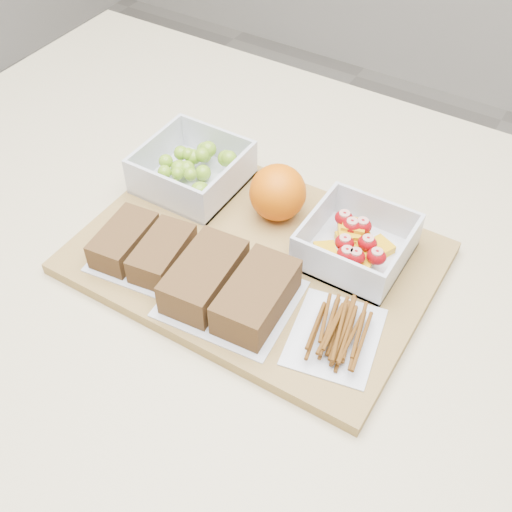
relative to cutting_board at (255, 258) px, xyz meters
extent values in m
cube|color=beige|center=(-0.01, -0.02, -0.46)|extent=(1.20, 0.90, 0.90)
cube|color=olive|center=(0.00, 0.00, 0.00)|extent=(0.42, 0.30, 0.02)
cube|color=silver|center=(-0.14, 0.07, 0.01)|extent=(0.13, 0.13, 0.00)
cube|color=silver|center=(-0.14, 0.13, 0.03)|extent=(0.13, 0.00, 0.05)
cube|color=silver|center=(-0.14, 0.01, 0.03)|extent=(0.13, 0.00, 0.05)
cube|color=silver|center=(-0.08, 0.07, 0.03)|extent=(0.00, 0.12, 0.05)
cube|color=silver|center=(-0.20, 0.07, 0.03)|extent=(0.00, 0.12, 0.05)
sphere|color=#6F9D20|center=(-0.16, 0.06, 0.03)|extent=(0.02, 0.02, 0.02)
sphere|color=#6F9D20|center=(-0.18, 0.06, 0.04)|extent=(0.02, 0.02, 0.02)
sphere|color=#6F9D20|center=(-0.14, 0.09, 0.04)|extent=(0.02, 0.02, 0.02)
sphere|color=#6F9D20|center=(-0.13, 0.08, 0.03)|extent=(0.02, 0.02, 0.02)
sphere|color=#6F9D20|center=(-0.17, 0.08, 0.04)|extent=(0.02, 0.02, 0.02)
sphere|color=#6F9D20|center=(-0.16, 0.06, 0.03)|extent=(0.02, 0.02, 0.02)
sphere|color=#6F9D20|center=(-0.16, 0.09, 0.04)|extent=(0.02, 0.02, 0.02)
sphere|color=#6F9D20|center=(-0.10, 0.03, 0.04)|extent=(0.02, 0.02, 0.02)
sphere|color=#6F9D20|center=(-0.11, 0.11, 0.04)|extent=(0.02, 0.02, 0.02)
sphere|color=#6F9D20|center=(-0.14, 0.11, 0.04)|extent=(0.02, 0.02, 0.02)
sphere|color=#6F9D20|center=(-0.17, 0.04, 0.04)|extent=(0.02, 0.02, 0.02)
sphere|color=#6F9D20|center=(-0.10, 0.10, 0.04)|extent=(0.02, 0.02, 0.02)
sphere|color=#6F9D20|center=(-0.14, 0.03, 0.03)|extent=(0.02, 0.02, 0.02)
sphere|color=#6F9D20|center=(-0.14, 0.10, 0.04)|extent=(0.02, 0.02, 0.02)
sphere|color=#6F9D20|center=(-0.15, 0.09, 0.04)|extent=(0.02, 0.02, 0.02)
sphere|color=#6F9D20|center=(-0.14, 0.11, 0.04)|extent=(0.02, 0.02, 0.02)
sphere|color=#6F9D20|center=(-0.10, 0.03, 0.04)|extent=(0.02, 0.02, 0.02)
sphere|color=#6F9D20|center=(-0.10, 0.03, 0.03)|extent=(0.02, 0.02, 0.02)
sphere|color=#6F9D20|center=(-0.15, 0.09, 0.04)|extent=(0.02, 0.02, 0.02)
sphere|color=#6F9D20|center=(-0.15, 0.05, 0.03)|extent=(0.02, 0.02, 0.02)
sphere|color=#6F9D20|center=(-0.15, 0.11, 0.03)|extent=(0.02, 0.02, 0.02)
sphere|color=#6F9D20|center=(-0.13, 0.05, 0.04)|extent=(0.02, 0.02, 0.02)
sphere|color=#6F9D20|center=(-0.15, 0.07, 0.03)|extent=(0.02, 0.02, 0.02)
cube|color=silver|center=(0.11, 0.06, 0.01)|extent=(0.12, 0.12, 0.00)
cube|color=silver|center=(0.11, 0.12, 0.03)|extent=(0.12, 0.00, 0.05)
cube|color=silver|center=(0.11, 0.00, 0.03)|extent=(0.12, 0.00, 0.05)
cube|color=silver|center=(0.16, 0.06, 0.03)|extent=(0.00, 0.11, 0.05)
cube|color=silver|center=(0.05, 0.06, 0.03)|extent=(0.00, 0.11, 0.05)
cube|color=#CF950B|center=(0.11, 0.04, 0.02)|extent=(0.03, 0.04, 0.01)
cube|color=#CF950B|center=(0.10, 0.08, 0.02)|extent=(0.04, 0.05, 0.01)
cube|color=#CF950B|center=(0.12, 0.06, 0.02)|extent=(0.04, 0.05, 0.01)
cube|color=#CF950B|center=(0.13, 0.08, 0.02)|extent=(0.04, 0.04, 0.01)
cube|color=#CF950B|center=(0.09, 0.07, 0.03)|extent=(0.04, 0.04, 0.01)
cube|color=#CF950B|center=(0.09, 0.08, 0.03)|extent=(0.03, 0.03, 0.01)
cube|color=#CF950B|center=(0.08, 0.03, 0.03)|extent=(0.04, 0.04, 0.01)
cube|color=#CF950B|center=(0.12, 0.04, 0.03)|extent=(0.03, 0.03, 0.01)
cube|color=#CF950B|center=(0.09, 0.07, 0.02)|extent=(0.04, 0.04, 0.01)
ellipsoid|color=#9F070F|center=(0.12, 0.06, 0.04)|extent=(0.02, 0.02, 0.02)
ellipsoid|color=#9F070F|center=(0.12, 0.03, 0.04)|extent=(0.02, 0.02, 0.02)
ellipsoid|color=#9F070F|center=(0.08, 0.08, 0.04)|extent=(0.02, 0.02, 0.02)
ellipsoid|color=#9F070F|center=(0.14, 0.05, 0.04)|extent=(0.02, 0.02, 0.02)
ellipsoid|color=#9F070F|center=(0.09, 0.08, 0.04)|extent=(0.02, 0.02, 0.02)
ellipsoid|color=#9F070F|center=(0.11, 0.03, 0.04)|extent=(0.02, 0.02, 0.02)
ellipsoid|color=#9F070F|center=(0.10, 0.05, 0.04)|extent=(0.02, 0.02, 0.02)
ellipsoid|color=#9F070F|center=(0.10, 0.08, 0.04)|extent=(0.02, 0.02, 0.02)
sphere|color=#E56305|center=(-0.01, 0.08, 0.04)|extent=(0.07, 0.07, 0.07)
cube|color=silver|center=(-0.11, -0.08, 0.01)|extent=(0.13, 0.12, 0.00)
cube|color=brown|center=(-0.14, -0.08, 0.03)|extent=(0.06, 0.09, 0.03)
cube|color=brown|center=(-0.08, -0.07, 0.03)|extent=(0.06, 0.09, 0.03)
cube|color=silver|center=(0.01, -0.08, 0.01)|extent=(0.15, 0.14, 0.00)
cube|color=brown|center=(-0.02, -0.08, 0.03)|extent=(0.07, 0.12, 0.04)
cube|color=brown|center=(0.05, -0.07, 0.03)|extent=(0.07, 0.12, 0.04)
cube|color=silver|center=(0.14, -0.06, 0.01)|extent=(0.11, 0.13, 0.00)
camera|label=1|loc=(0.29, -0.46, 0.57)|focal=45.00mm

